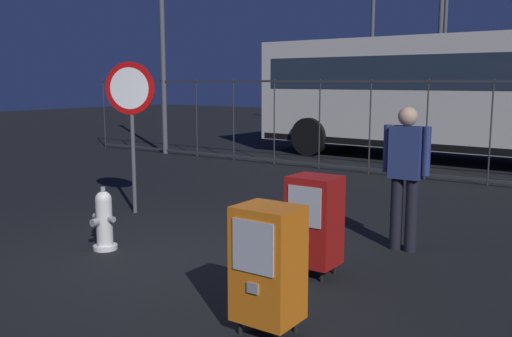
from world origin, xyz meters
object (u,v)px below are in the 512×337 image
newspaper_box_secondary (314,220)px  street_light_far_right (373,0)px  pedestrian (406,170)px  fire_hydrant (104,220)px  stop_sign (131,106)px  bus_near (469,91)px  newspaper_box_primary (268,263)px  street_light_near_right (445,27)px

newspaper_box_secondary → street_light_far_right: size_ratio=0.12×
pedestrian → street_light_far_right: street_light_far_right is taller
fire_hydrant → street_light_far_right: (-3.48, 15.55, 4.53)m
pedestrian → street_light_far_right: 15.49m
stop_sign → bus_near: (2.63, 8.33, 0.11)m
newspaper_box_primary → bus_near: bus_near is taller
stop_sign → street_light_far_right: (-2.38, 14.08, 3.28)m
street_light_near_right → pedestrian: bearing=-74.7°
stop_sign → street_light_near_right: bearing=89.8°
street_light_near_right → newspaper_box_secondary: bearing=-77.5°
pedestrian → bus_near: bearing=99.7°
fire_hydrant → stop_sign: (-1.09, 1.48, 1.25)m
fire_hydrant → pedestrian: (2.87, 1.98, 0.60)m
fire_hydrant → newspaper_box_primary: bearing=-14.9°
newspaper_box_primary → pedestrian: pedestrian is taller
fire_hydrant → pedestrian: size_ratio=0.45×
bus_near → newspaper_box_primary: bearing=-81.2°
newspaper_box_primary → pedestrian: bearing=88.4°
street_light_near_right → street_light_far_right: street_light_far_right is taller
newspaper_box_primary → street_light_far_right: 17.98m
newspaper_box_secondary → street_light_near_right: 16.37m
stop_sign → bus_near: bus_near is taller
newspaper_box_secondary → street_light_far_right: 16.61m
bus_near → pedestrian: bearing=-78.3°
newspaper_box_primary → street_light_far_right: (-6.27, 16.29, 4.31)m
newspaper_box_primary → bus_near: (-1.26, 10.54, 1.14)m
pedestrian → stop_sign: bearing=-172.8°
newspaper_box_secondary → street_light_far_right: bearing=111.6°
newspaper_box_primary → newspaper_box_secondary: size_ratio=1.00×
fire_hydrant → pedestrian: bearing=34.6°
fire_hydrant → stop_sign: stop_sign is taller
street_light_near_right → fire_hydrant: bearing=-86.3°
newspaper_box_primary → pedestrian: size_ratio=0.61×
street_light_far_right → street_light_near_right: bearing=17.0°
newspaper_box_secondary → bus_near: bus_near is taller
newspaper_box_primary → street_light_near_right: (-3.84, 17.03, 3.27)m
newspaper_box_secondary → stop_sign: size_ratio=0.46×
pedestrian → street_light_near_right: 15.12m
newspaper_box_primary → newspaper_box_secondary: (-0.36, 1.38, 0.00)m
fire_hydrant → bus_near: size_ratio=0.07×
fire_hydrant → street_light_far_right: street_light_far_right is taller
street_light_near_right → newspaper_box_primary: bearing=-77.3°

